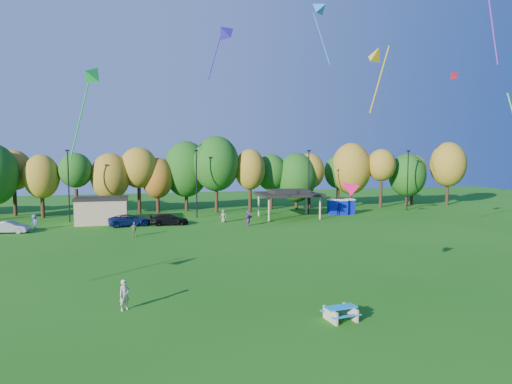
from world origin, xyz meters
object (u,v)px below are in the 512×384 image
object	(u,v)px
porta_potties	(342,207)
picnic_table	(341,312)
car_b	(10,227)
car_d	(169,219)
kite_flyer	(124,295)
car_c	(130,220)

from	to	relation	value
porta_potties	picnic_table	distance (m)	41.75
car_b	car_d	size ratio (longest dim) A/B	0.85
car_b	car_d	bearing A→B (deg)	-75.00
kite_flyer	car_d	bearing A→B (deg)	48.20
porta_potties	car_c	size ratio (longest dim) A/B	0.75
picnic_table	car_b	size ratio (longest dim) A/B	0.46
car_b	car_c	distance (m)	12.67
porta_potties	picnic_table	xyz separation A→B (m)	(-17.87, -37.73, -0.67)
picnic_table	kite_flyer	size ratio (longest dim) A/B	1.07
picnic_table	car_b	bearing A→B (deg)	119.04
kite_flyer	car_b	distance (m)	31.15
porta_potties	kite_flyer	size ratio (longest dim) A/B	2.20
picnic_table	car_d	distance (m)	34.92
kite_flyer	car_c	world-z (taller)	kite_flyer
car_d	car_b	bearing A→B (deg)	97.43
picnic_table	car_d	xyz separation A→B (m)	(-6.48, 34.31, 0.25)
porta_potties	car_d	xyz separation A→B (m)	(-24.34, -3.42, -0.42)
porta_potties	car_d	size ratio (longest dim) A/B	0.81
picnic_table	porta_potties	bearing A→B (deg)	58.08
porta_potties	car_c	xyz separation A→B (m)	(-28.91, -3.04, -0.40)
car_d	car_c	bearing A→B (deg)	88.05
kite_flyer	car_d	distance (m)	30.18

